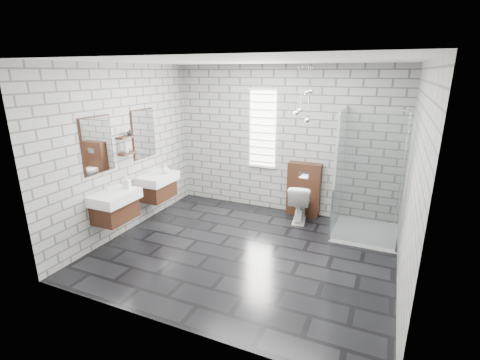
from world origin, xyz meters
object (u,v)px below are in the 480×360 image
Objects in this scene: vanity_left at (113,198)px; vanity_right at (156,179)px; shower_enclosure at (361,207)px; toilet at (300,202)px; cistern_panel at (304,189)px.

vanity_left and vanity_right have the same top height.
vanity_right is 0.77× the size of shower_enclosure.
vanity_left is 0.77× the size of shower_enclosure.
shower_enclosure is at bearing 158.32° from toilet.
toilet is (2.37, 2.02, -0.42)m from vanity_left.
vanity_right is 2.68m from cistern_panel.
shower_enclosure is (1.04, -0.52, 0.00)m from cistern_panel.
shower_enclosure is (3.41, 0.72, -0.25)m from vanity_right.
vanity_left is 1.05m from vanity_right.
vanity_right is at bearing 90.00° from vanity_left.
toilet is at bearing 22.46° from vanity_right.
cistern_panel is 0.31m from toilet.
vanity_right is 2.59m from toilet.
toilet is (0.00, -0.26, -0.16)m from cistern_panel.
shower_enclosure is (3.41, 1.77, -0.25)m from vanity_left.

